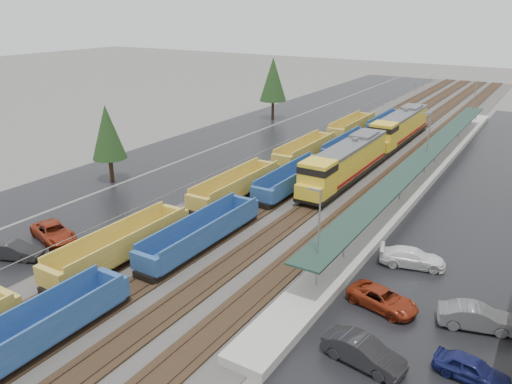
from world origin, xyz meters
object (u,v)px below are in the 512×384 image
(well_string_yellow, at_px, (187,213))
(parked_car_west_b, at_px, (15,251))
(parked_car_west_c, at_px, (53,232))
(parked_car_east_a, at_px, (363,352))
(parked_car_east_d, at_px, (471,369))
(parked_car_east_e, at_px, (477,317))
(parked_car_east_b, at_px, (383,299))
(parked_car_east_c, at_px, (412,258))
(locomotive_lead, at_px, (345,163))
(well_string_blue, at_px, (254,203))
(locomotive_trail, at_px, (399,128))

(well_string_yellow, distance_m, parked_car_west_b, 14.86)
(parked_car_west_c, bearing_deg, parked_car_east_a, -76.41)
(parked_car_east_a, relative_size, parked_car_east_d, 1.20)
(parked_car_west_b, bearing_deg, parked_car_east_e, -96.25)
(parked_car_west_b, xyz_separation_m, parked_car_east_b, (27.89, 8.94, -0.04))
(parked_car_west_c, distance_m, parked_car_east_a, 29.09)
(parked_car_east_c, relative_size, parked_car_east_e, 1.06)
(well_string_yellow, height_order, parked_car_east_b, well_string_yellow)
(parked_car_east_d, bearing_deg, parked_car_east_c, 35.96)
(well_string_yellow, height_order, parked_car_east_a, well_string_yellow)
(parked_car_west_b, xyz_separation_m, parked_car_east_c, (27.99, 15.91, 0.02))
(well_string_yellow, height_order, parked_car_east_d, well_string_yellow)
(locomotive_lead, bearing_deg, parked_car_east_d, -55.23)
(locomotive_lead, height_order, well_string_yellow, locomotive_lead)
(well_string_blue, bearing_deg, well_string_yellow, -126.11)
(well_string_yellow, xyz_separation_m, parked_car_east_a, (21.07, -9.92, -0.41))
(well_string_blue, height_order, parked_car_east_a, well_string_blue)
(locomotive_lead, distance_m, well_string_blue, 13.96)
(locomotive_lead, distance_m, parked_car_east_b, 25.67)
(parked_car_west_b, bearing_deg, well_string_blue, -55.43)
(parked_car_east_c, distance_m, parked_car_east_e, 8.35)
(locomotive_lead, xyz_separation_m, well_string_blue, (-4.00, -13.31, -1.32))
(locomotive_trail, distance_m, parked_car_east_b, 45.23)
(parked_car_east_e, bearing_deg, locomotive_lead, 23.59)
(parked_car_west_b, height_order, parked_car_east_c, parked_car_east_c)
(locomotive_lead, xyz_separation_m, parked_car_east_c, (12.25, -15.56, -1.77))
(locomotive_trail, relative_size, parked_car_east_e, 4.34)
(well_string_yellow, distance_m, parked_car_east_c, 20.51)
(locomotive_lead, xyz_separation_m, parked_car_west_b, (-15.73, -31.47, -1.78))
(locomotive_trail, height_order, parked_car_east_e, locomotive_trail)
(well_string_blue, distance_m, parked_car_east_e, 23.54)
(parked_car_east_b, xyz_separation_m, parked_car_east_c, (0.10, 6.97, 0.06))
(locomotive_lead, relative_size, parked_car_west_b, 4.76)
(locomotive_trail, relative_size, parked_car_west_c, 3.87)
(locomotive_lead, xyz_separation_m, parked_car_east_b, (12.15, -22.53, -1.82))
(locomotive_trail, distance_m, parked_car_west_b, 54.81)
(parked_car_west_c, xyz_separation_m, parked_car_east_b, (28.15, 5.02, -0.07))
(well_string_yellow, bearing_deg, locomotive_lead, 66.94)
(locomotive_lead, bearing_deg, well_string_blue, -106.73)
(parked_car_west_b, bearing_deg, parked_car_east_a, -107.09)
(well_string_blue, height_order, parked_car_west_c, well_string_blue)
(well_string_blue, bearing_deg, parked_car_east_d, -30.83)
(parked_car_east_a, bearing_deg, well_string_yellow, 73.60)
(well_string_yellow, xyz_separation_m, parked_car_west_b, (-7.73, -12.68, -0.50))
(well_string_blue, bearing_deg, locomotive_trail, 83.35)
(parked_car_east_b, xyz_separation_m, parked_car_east_e, (5.88, 0.94, 0.11))
(locomotive_lead, xyz_separation_m, locomotive_trail, (0.00, 21.00, 0.00))
(parked_car_west_c, xyz_separation_m, parked_car_east_a, (29.06, -1.16, 0.06))
(parked_car_east_b, distance_m, parked_car_east_d, 7.74)
(parked_car_east_a, height_order, parked_car_east_b, parked_car_east_a)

